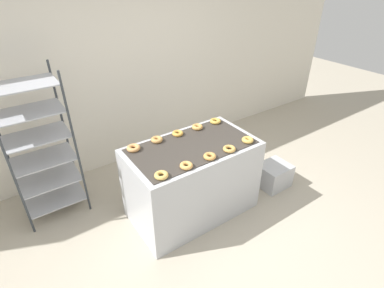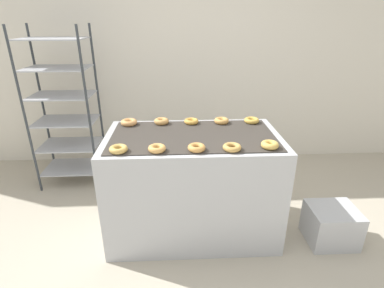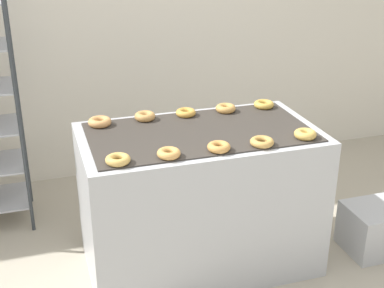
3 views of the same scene
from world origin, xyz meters
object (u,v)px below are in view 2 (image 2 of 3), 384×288
at_px(donut_near_leftmost, 118,149).
at_px(donut_far_rightmost, 252,120).
at_px(glaze_bin, 331,225).
at_px(donut_near_center, 197,148).
at_px(donut_near_left, 157,148).
at_px(donut_near_right, 232,147).
at_px(donut_far_center, 192,121).
at_px(fryer_machine, 193,184).
at_px(donut_far_leftmost, 129,122).
at_px(donut_far_right, 221,121).
at_px(donut_near_rightmost, 270,145).
at_px(donut_far_left, 161,121).
at_px(baking_rack_cart, 64,109).

xyz_separation_m(donut_near_leftmost, donut_far_rightmost, (1.05, 0.56, 0.00)).
height_order(glaze_bin, donut_near_center, donut_near_center).
xyz_separation_m(glaze_bin, donut_far_rightmost, (-0.61, 0.50, 0.75)).
relative_size(donut_near_left, donut_near_right, 0.95).
bearing_deg(donut_near_right, donut_far_center, 113.96).
distance_m(fryer_machine, donut_near_left, 0.61).
bearing_deg(donut_near_left, donut_far_leftmost, 115.99).
xyz_separation_m(donut_near_center, donut_far_center, (-0.01, 0.57, -0.00)).
bearing_deg(donut_far_right, donut_near_rightmost, -63.74).
height_order(donut_far_left, donut_far_rightmost, donut_far_left).
relative_size(fryer_machine, baking_rack_cart, 0.82).
bearing_deg(donut_near_rightmost, glaze_bin, 4.56).
relative_size(fryer_machine, donut_far_rightmost, 10.64).
distance_m(donut_near_center, donut_far_right, 0.61).
bearing_deg(donut_far_left, donut_near_left, -90.47).
bearing_deg(donut_near_right, donut_near_leftmost, 179.59).
bearing_deg(donut_near_rightmost, donut_near_center, -177.91).
bearing_deg(donut_near_leftmost, donut_far_right, 35.32).
xyz_separation_m(glaze_bin, donut_far_center, (-1.13, 0.50, 0.75)).
distance_m(donut_far_leftmost, donut_far_rightmost, 1.06).
height_order(donut_far_left, donut_far_center, donut_far_left).
height_order(donut_near_right, donut_far_right, donut_far_right).
bearing_deg(donut_near_right, donut_near_left, 179.70).
distance_m(glaze_bin, donut_near_center, 1.36).
xyz_separation_m(baking_rack_cart, donut_near_leftmost, (0.78, -1.19, 0.05)).
distance_m(donut_near_rightmost, donut_far_center, 0.76).
bearing_deg(donut_far_left, donut_far_right, -0.98).
bearing_deg(donut_far_left, donut_far_rightmost, -0.51).
xyz_separation_m(donut_near_leftmost, donut_near_left, (0.26, -0.00, 0.00)).
bearing_deg(glaze_bin, donut_far_center, 156.24).
xyz_separation_m(donut_far_leftmost, donut_far_right, (0.80, 0.00, -0.00)).
height_order(donut_far_right, donut_far_rightmost, donut_far_right).
relative_size(donut_near_leftmost, donut_near_right, 0.98).
distance_m(donut_near_right, donut_far_center, 0.62).
bearing_deg(fryer_machine, donut_near_center, -88.00).
height_order(donut_near_rightmost, donut_far_right, same).
relative_size(glaze_bin, donut_near_center, 3.11).
bearing_deg(donut_near_leftmost, donut_near_center, -0.34).
height_order(donut_near_left, donut_near_right, donut_near_left).
relative_size(baking_rack_cart, donut_far_left, 13.31).
bearing_deg(donut_near_right, glaze_bin, 4.53).
distance_m(baking_rack_cart, donut_far_rightmost, 1.94).
relative_size(glaze_bin, donut_far_center, 3.11).
xyz_separation_m(donut_near_left, donut_near_rightmost, (0.79, 0.02, 0.00)).
bearing_deg(donut_far_left, donut_near_leftmost, -115.26).
height_order(fryer_machine, donut_near_leftmost, donut_near_leftmost).
relative_size(donut_near_center, donut_near_right, 0.95).
relative_size(donut_far_leftmost, donut_far_left, 1.09).
bearing_deg(donut_near_center, fryer_machine, 92.00).
height_order(donut_near_rightmost, donut_far_leftmost, same).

